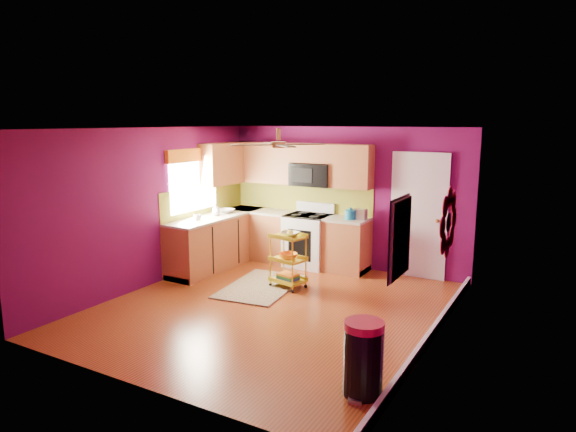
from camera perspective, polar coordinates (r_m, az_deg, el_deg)
The scene contains 18 objects.
ground at distance 7.35m, azimuth -1.79°, elevation -10.20°, with size 5.00×5.00×0.00m, color maroon.
room_envelope at distance 6.92m, azimuth -1.68°, elevation 2.50°, with size 4.54×5.04×2.52m.
lower_cabinets at distance 9.38m, azimuth -3.07°, elevation -2.82°, with size 2.81×2.31×0.94m.
electric_range at distance 9.28m, azimuth 2.26°, elevation -2.65°, with size 0.76×0.66×1.13m.
upper_cabinetry at distance 9.40m, azimuth -1.45°, elevation 5.66°, with size 2.80×2.30×1.26m.
left_window at distance 9.06m, azimuth -10.45°, elevation 4.91°, with size 0.08×1.35×1.08m.
panel_door at distance 8.77m, azimuth 14.30°, elevation -0.14°, with size 0.95×0.11×2.15m.
right_wall_art at distance 5.80m, azimuth 15.45°, elevation -1.35°, with size 0.04×2.74×1.04m.
ceiling_fan at distance 7.05m, azimuth -1.05°, elevation 8.02°, with size 1.01×1.01×0.26m.
shag_rug at distance 8.23m, azimuth -3.02°, elevation -7.80°, with size 0.98×1.59×0.02m, color #311F10.
rolling_cart at distance 8.07m, azimuth 0.04°, elevation -4.68°, with size 0.59×0.48×0.94m.
trash_can at distance 5.14m, azimuth 8.37°, elevation -15.37°, with size 0.47×0.48×0.74m.
teal_kettle at distance 8.81m, azimuth 6.92°, elevation 0.17°, with size 0.18×0.18×0.21m.
toaster at distance 8.86m, azimuth 8.00°, elevation 0.23°, with size 0.22×0.15×0.18m, color beige.
soap_bottle_a at distance 9.22m, azimuth -8.01°, elevation 0.72°, with size 0.09×0.10×0.21m, color #EA3F72.
soap_bottle_b at distance 9.20m, azimuth -8.02°, elevation 0.63°, with size 0.14×0.14×0.18m, color white.
counter_dish at distance 9.44m, azimuth -6.88°, elevation 0.56°, with size 0.29×0.29×0.07m, color white.
counter_cup at distance 8.81m, azimuth -10.04°, elevation -0.15°, with size 0.12×0.12×0.10m, color white.
Camera 1 is at (3.58, -5.86, 2.60)m, focal length 32.00 mm.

